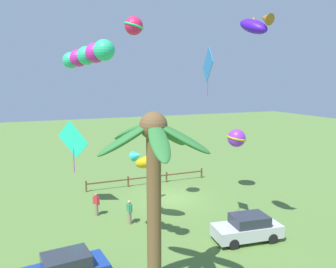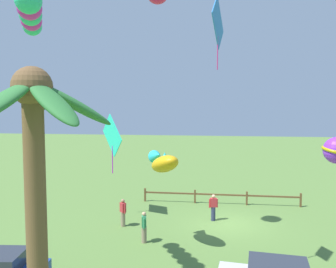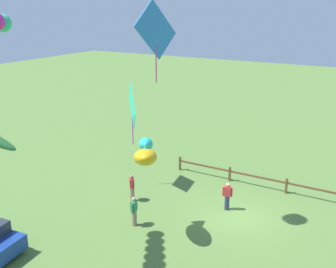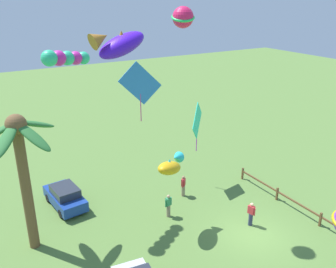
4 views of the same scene
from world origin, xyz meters
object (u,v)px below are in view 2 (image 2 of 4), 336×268
spectator_0 (123,212)px  kite_diamond_5 (218,24)px  spectator_2 (213,207)px  kite_fish_4 (164,162)px  kite_diamond_2 (112,136)px  kite_tube_1 (30,13)px  palm_tree_1 (34,147)px  spectator_1 (144,227)px

spectator_0 → kite_diamond_5: (-5.26, 5.76, 9.15)m
spectator_2 → kite_fish_4: bearing=61.9°
spectator_0 → kite_diamond_2: (1.13, -1.84, 4.21)m
kite_fish_4 → spectator_2: bearing=-118.1°
kite_tube_1 → spectator_0: bearing=-101.2°
palm_tree_1 → spectator_1: bearing=-99.3°
spectator_2 → palm_tree_1: bearing=68.5°
palm_tree_1 → spectator_2: palm_tree_1 is taller
kite_diamond_2 → kite_tube_1: bearing=88.2°
spectator_1 → palm_tree_1: bearing=80.7°
kite_fish_4 → kite_diamond_5: size_ratio=0.96×
spectator_0 → kite_diamond_5: 12.02m
palm_tree_1 → kite_tube_1: (1.77, -3.28, 4.43)m
kite_tube_1 → kite_diamond_2: size_ratio=0.82×
spectator_0 → spectator_2: bearing=-161.5°
kite_diamond_2 → spectator_1: bearing=124.7°
spectator_0 → kite_tube_1: kite_tube_1 is taller
kite_diamond_2 → kite_fish_4: (-3.89, 4.56, -0.82)m
spectator_1 → spectator_2: size_ratio=1.00×
palm_tree_1 → spectator_2: 13.95m
palm_tree_1 → spectator_2: bearing=-111.5°
spectator_2 → kite_fish_4: kite_fish_4 is taller
spectator_1 → kite_diamond_5: bearing=135.3°
spectator_1 → kite_diamond_5: kite_diamond_5 is taller
spectator_0 → kite_diamond_2: size_ratio=0.43×
palm_tree_1 → kite_diamond_2: palm_tree_1 is taller
spectator_0 → spectator_2: size_ratio=1.00×
spectator_0 → spectator_2: same height
spectator_2 → kite_tube_1: size_ratio=0.52×
spectator_0 → spectator_1: (-1.69, 2.23, 0.00)m
spectator_1 → kite_diamond_2: bearing=-55.3°
spectator_2 → kite_fish_4: 6.07m
kite_tube_1 → palm_tree_1: bearing=118.4°
spectator_2 → kite_tube_1: (6.54, 8.84, 9.44)m
spectator_2 → kite_diamond_2: bearing=-1.1°
spectator_1 → kite_diamond_2: kite_diamond_2 is taller
spectator_0 → kite_tube_1: bearing=78.8°
kite_tube_1 → kite_diamond_5: (-6.67, -1.36, -0.29)m
kite_tube_1 → kite_diamond_2: kite_tube_1 is taller
kite_fish_4 → spectator_0: bearing=-44.6°
palm_tree_1 → kite_fish_4: bearing=-107.4°
spectator_0 → kite_tube_1: size_ratio=0.52×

